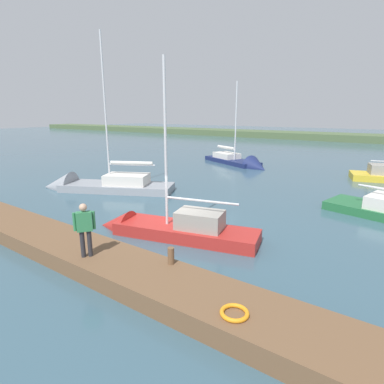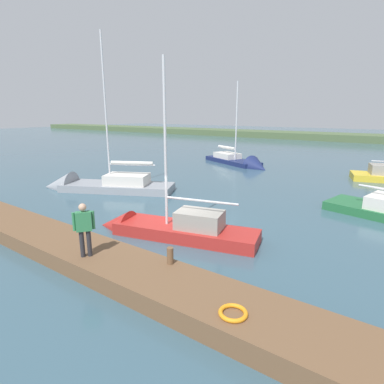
{
  "view_description": "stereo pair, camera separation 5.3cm",
  "coord_description": "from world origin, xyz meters",
  "px_view_note": "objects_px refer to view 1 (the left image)",
  "views": [
    {
      "loc": [
        -7.81,
        10.07,
        4.91
      ],
      "look_at": [
        0.74,
        -2.21,
        1.1
      ],
      "focal_mm": 29.2,
      "sensor_mm": 36.0,
      "label": 1
    },
    {
      "loc": [
        -7.86,
        10.04,
        4.91
      ],
      "look_at": [
        0.74,
        -2.21,
        1.1
      ],
      "focal_mm": 29.2,
      "sensor_mm": 36.0,
      "label": 2
    }
  ],
  "objects_px": {
    "sailboat_far_right": "(96,187)",
    "person_on_dock": "(85,226)",
    "sailboat_mid_channel": "(168,232)",
    "mooring_post_far": "(171,256)",
    "life_ring_buoy": "(234,313)",
    "sailboat_outer_mooring": "(241,164)"
  },
  "relations": [
    {
      "from": "sailboat_mid_channel",
      "to": "life_ring_buoy",
      "type": "bearing_deg",
      "value": 128.94
    },
    {
      "from": "sailboat_far_right",
      "to": "person_on_dock",
      "type": "distance_m",
      "value": 11.36
    },
    {
      "from": "sailboat_mid_channel",
      "to": "person_on_dock",
      "type": "bearing_deg",
      "value": 74.76
    },
    {
      "from": "mooring_post_far",
      "to": "sailboat_outer_mooring",
      "type": "xyz_separation_m",
      "value": [
        7.87,
        -20.61,
        -0.69
      ]
    },
    {
      "from": "mooring_post_far",
      "to": "life_ring_buoy",
      "type": "bearing_deg",
      "value": 157.78
    },
    {
      "from": "sailboat_far_right",
      "to": "sailboat_outer_mooring",
      "type": "bearing_deg",
      "value": -128.68
    },
    {
      "from": "mooring_post_far",
      "to": "sailboat_mid_channel",
      "type": "distance_m",
      "value": 3.68
    },
    {
      "from": "life_ring_buoy",
      "to": "person_on_dock",
      "type": "height_order",
      "value": "person_on_dock"
    },
    {
      "from": "sailboat_outer_mooring",
      "to": "life_ring_buoy",
      "type": "bearing_deg",
      "value": -38.7
    },
    {
      "from": "life_ring_buoy",
      "to": "mooring_post_far",
      "type": "bearing_deg",
      "value": -22.22
    },
    {
      "from": "sailboat_outer_mooring",
      "to": "person_on_dock",
      "type": "bearing_deg",
      "value": -50.62
    },
    {
      "from": "mooring_post_far",
      "to": "sailboat_mid_channel",
      "type": "relative_size",
      "value": 0.07
    },
    {
      "from": "life_ring_buoy",
      "to": "sailboat_mid_channel",
      "type": "height_order",
      "value": "sailboat_mid_channel"
    },
    {
      "from": "mooring_post_far",
      "to": "life_ring_buoy",
      "type": "distance_m",
      "value": 2.89
    },
    {
      "from": "life_ring_buoy",
      "to": "person_on_dock",
      "type": "distance_m",
      "value": 5.21
    },
    {
      "from": "sailboat_mid_channel",
      "to": "person_on_dock",
      "type": "relative_size",
      "value": 4.5
    },
    {
      "from": "life_ring_buoy",
      "to": "sailboat_far_right",
      "type": "distance_m",
      "value": 15.56
    },
    {
      "from": "sailboat_mid_channel",
      "to": "sailboat_outer_mooring",
      "type": "bearing_deg",
      "value": -86.76
    },
    {
      "from": "mooring_post_far",
      "to": "sailboat_far_right",
      "type": "height_order",
      "value": "sailboat_far_right"
    },
    {
      "from": "sailboat_far_right",
      "to": "mooring_post_far",
      "type": "bearing_deg",
      "value": 125.31
    },
    {
      "from": "person_on_dock",
      "to": "sailboat_far_right",
      "type": "bearing_deg",
      "value": 177.8
    },
    {
      "from": "mooring_post_far",
      "to": "sailboat_far_right",
      "type": "xyz_separation_m",
      "value": [
        11.13,
        -6.1,
        -0.63
      ]
    }
  ]
}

